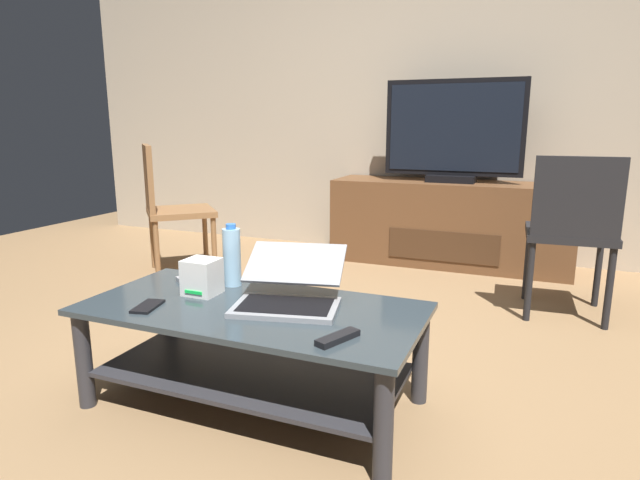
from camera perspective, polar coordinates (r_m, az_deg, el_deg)
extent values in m
plane|color=olive|center=(2.34, -0.84, -14.06)|extent=(7.68, 7.68, 0.00)
cube|color=#B2A38C|center=(4.39, 12.00, 16.87)|extent=(6.40, 0.12, 2.80)
cube|color=#2D383D|center=(1.97, -7.30, -7.32)|extent=(1.24, 0.60, 0.02)
cube|color=#2D2D33|center=(2.07, -7.12, -13.65)|extent=(1.09, 0.53, 0.02)
cylinder|color=#2D2D33|center=(2.20, -23.99, -11.67)|extent=(0.06, 0.06, 0.37)
cylinder|color=#2D2D33|center=(1.64, 6.80, -19.17)|extent=(0.06, 0.06, 0.37)
cylinder|color=#2D2D33|center=(2.54, -15.69, -7.76)|extent=(0.06, 0.06, 0.37)
cylinder|color=#2D2D33|center=(2.08, 10.70, -12.14)|extent=(0.06, 0.06, 0.37)
cube|color=brown|center=(4.08, 13.68, 1.76)|extent=(1.73, 0.48, 0.62)
cube|color=#432A18|center=(3.87, 13.01, -0.66)|extent=(0.78, 0.01, 0.22)
cube|color=black|center=(4.02, 13.88, 6.40)|extent=(0.34, 0.20, 0.05)
cube|color=black|center=(4.00, 14.15, 11.58)|extent=(0.98, 0.04, 0.68)
cube|color=black|center=(3.97, 14.10, 11.58)|extent=(0.91, 0.01, 0.61)
cube|color=black|center=(3.19, 25.16, 0.61)|extent=(0.46, 0.46, 0.04)
cube|color=black|center=(2.96, 25.88, 3.92)|extent=(0.42, 0.06, 0.43)
cylinder|color=black|center=(3.45, 27.65, -2.86)|extent=(0.04, 0.04, 0.43)
cylinder|color=black|center=(3.41, 21.34, -2.43)|extent=(0.04, 0.04, 0.43)
cylinder|color=black|center=(3.09, 28.58, -4.63)|extent=(0.04, 0.04, 0.43)
cylinder|color=black|center=(3.05, 21.51, -4.18)|extent=(0.04, 0.04, 0.43)
cube|color=brown|center=(3.85, -14.69, 2.94)|extent=(0.62, 0.62, 0.04)
cube|color=brown|center=(3.81, -17.89, 6.18)|extent=(0.31, 0.33, 0.47)
cylinder|color=brown|center=(3.74, -11.27, -0.72)|extent=(0.04, 0.04, 0.41)
cylinder|color=brown|center=(4.11, -12.20, 0.41)|extent=(0.04, 0.04, 0.41)
cylinder|color=brown|center=(3.70, -17.07, -1.18)|extent=(0.04, 0.04, 0.41)
cylinder|color=brown|center=(4.07, -17.49, 0.00)|extent=(0.04, 0.04, 0.41)
cube|color=gray|center=(1.92, -3.69, -7.22)|extent=(0.41, 0.32, 0.02)
cube|color=black|center=(1.91, -3.70, -6.94)|extent=(0.36, 0.26, 0.00)
cube|color=gray|center=(2.04, -2.64, -2.46)|extent=(0.41, 0.30, 0.11)
cube|color=silver|center=(2.04, -2.66, -2.53)|extent=(0.37, 0.27, 0.09)
cube|color=white|center=(2.12, -12.53, -3.86)|extent=(0.13, 0.12, 0.14)
cube|color=#19D84C|center=(2.08, -13.42, -5.48)|extent=(0.08, 0.00, 0.01)
cylinder|color=#99C6E5|center=(2.20, -9.42, -1.83)|extent=(0.07, 0.07, 0.24)
cylinder|color=blue|center=(2.17, -9.54, 1.45)|extent=(0.04, 0.04, 0.02)
cube|color=black|center=(2.03, -17.98, -6.78)|extent=(0.10, 0.15, 0.01)
cube|color=black|center=(1.66, 1.92, -10.43)|extent=(0.10, 0.16, 0.02)
cube|color=#99999E|center=(2.33, -13.20, -3.88)|extent=(0.12, 0.16, 0.02)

